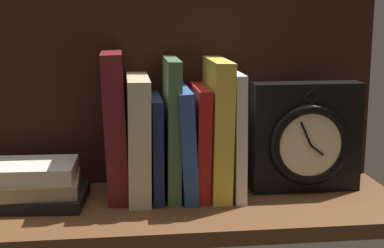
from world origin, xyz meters
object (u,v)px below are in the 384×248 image
(book_white_catcher, at_px, (233,132))
(book_red_requiem, at_px, (199,141))
(book_blue_modern, at_px, (184,142))
(book_stack_side, at_px, (34,185))
(book_navy_bierce, at_px, (156,146))
(book_yellow_seinlanguage, at_px, (217,127))
(framed_clock, at_px, (306,138))
(book_maroon_dawkins, at_px, (115,126))
(book_green_romantic, at_px, (169,128))
(book_cream_twain, at_px, (138,137))

(book_white_catcher, bearing_deg, book_red_requiem, 180.00)
(book_blue_modern, height_order, book_stack_side, book_blue_modern)
(book_navy_bierce, xyz_separation_m, book_yellow_seinlanguage, (0.11, 0.00, 0.03))
(book_blue_modern, distance_m, book_red_requiem, 0.03)
(book_navy_bierce, bearing_deg, framed_clock, -2.01)
(book_blue_modern, xyz_separation_m, framed_clock, (0.22, -0.01, 0.00))
(book_yellow_seinlanguage, relative_size, book_stack_side, 1.28)
(book_maroon_dawkins, xyz_separation_m, book_green_romantic, (0.09, 0.00, -0.01))
(book_cream_twain, bearing_deg, framed_clock, -1.81)
(framed_clock, bearing_deg, book_blue_modern, 177.53)
(book_green_romantic, bearing_deg, book_maroon_dawkins, 180.00)
(book_red_requiem, bearing_deg, book_navy_bierce, 180.00)
(book_navy_bierce, distance_m, book_green_romantic, 0.04)
(book_maroon_dawkins, xyz_separation_m, book_navy_bierce, (0.07, 0.00, -0.04))
(book_cream_twain, distance_m, book_blue_modern, 0.08)
(framed_clock, xyz_separation_m, book_stack_side, (-0.48, -0.01, -0.06))
(book_maroon_dawkins, bearing_deg, book_yellow_seinlanguage, 0.00)
(book_blue_modern, height_order, book_yellow_seinlanguage, book_yellow_seinlanguage)
(book_blue_modern, distance_m, book_stack_side, 0.27)
(book_blue_modern, distance_m, framed_clock, 0.22)
(book_cream_twain, height_order, book_green_romantic, book_green_romantic)
(book_green_romantic, distance_m, book_yellow_seinlanguage, 0.08)
(book_yellow_seinlanguage, bearing_deg, book_green_romantic, 180.00)
(framed_clock, bearing_deg, book_cream_twain, 178.19)
(book_maroon_dawkins, relative_size, book_stack_side, 1.36)
(book_blue_modern, distance_m, book_white_catcher, 0.09)
(book_red_requiem, bearing_deg, book_maroon_dawkins, 180.00)
(book_maroon_dawkins, height_order, book_red_requiem, book_maroon_dawkins)
(book_navy_bierce, distance_m, book_blue_modern, 0.05)
(book_cream_twain, height_order, framed_clock, book_cream_twain)
(book_yellow_seinlanguage, xyz_separation_m, book_white_catcher, (0.03, 0.00, -0.01))
(book_white_catcher, bearing_deg, book_green_romantic, 180.00)
(book_navy_bierce, bearing_deg, book_red_requiem, 0.00)
(book_navy_bierce, bearing_deg, book_blue_modern, 0.00)
(book_yellow_seinlanguage, distance_m, book_white_catcher, 0.03)
(book_maroon_dawkins, xyz_separation_m, book_stack_side, (-0.14, -0.02, -0.09))
(book_cream_twain, distance_m, framed_clock, 0.30)
(book_green_romantic, relative_size, framed_clock, 1.23)
(book_navy_bierce, relative_size, book_red_requiem, 0.92)
(book_red_requiem, distance_m, book_yellow_seinlanguage, 0.04)
(book_cream_twain, relative_size, framed_clock, 1.07)
(book_red_requiem, relative_size, book_yellow_seinlanguage, 0.80)
(book_red_requiem, distance_m, book_white_catcher, 0.06)
(book_maroon_dawkins, relative_size, book_navy_bierce, 1.43)
(book_cream_twain, bearing_deg, book_stack_side, -173.21)
(book_maroon_dawkins, distance_m, book_red_requiem, 0.15)
(book_red_requiem, height_order, book_stack_side, book_red_requiem)
(book_cream_twain, bearing_deg, book_maroon_dawkins, 180.00)
(book_green_romantic, distance_m, framed_clock, 0.25)
(book_green_romantic, bearing_deg, book_navy_bierce, 180.00)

